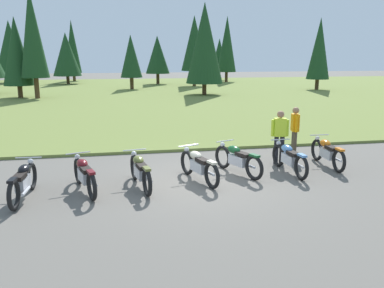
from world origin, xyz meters
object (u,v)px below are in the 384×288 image
(motorcycle_black, at_px, (23,181))
(motorcycle_british_green, at_px, (237,159))
(motorcycle_sky_blue, at_px, (289,158))
(motorcycle_orange, at_px, (327,152))
(motorcycle_maroon, at_px, (84,175))
(rider_with_back_turned, at_px, (295,129))
(motorcycle_cream, at_px, (199,165))
(motorcycle_olive, at_px, (140,171))
(rider_checking_bike, at_px, (280,134))

(motorcycle_black, height_order, motorcycle_british_green, same)
(motorcycle_sky_blue, height_order, motorcycle_orange, same)
(motorcycle_maroon, xyz_separation_m, motorcycle_british_green, (4.18, 0.72, 0.00))
(motorcycle_black, relative_size, rider_with_back_turned, 1.26)
(motorcycle_black, xyz_separation_m, rider_with_back_turned, (8.00, 2.52, 0.51))
(motorcycle_maroon, bearing_deg, motorcycle_sky_blue, 5.50)
(motorcycle_maroon, xyz_separation_m, motorcycle_cream, (2.96, 0.28, 0.00))
(motorcycle_cream, height_order, rider_with_back_turned, rider_with_back_turned)
(motorcycle_british_green, xyz_separation_m, motorcycle_sky_blue, (1.50, -0.17, 0.00))
(motorcycle_olive, bearing_deg, motorcycle_orange, 9.06)
(motorcycle_maroon, relative_size, rider_with_back_turned, 1.22)
(motorcycle_maroon, bearing_deg, motorcycle_orange, 7.76)
(motorcycle_cream, bearing_deg, motorcycle_olive, -171.74)
(motorcycle_black, distance_m, rider_checking_bike, 7.40)
(rider_checking_bike, bearing_deg, motorcycle_cream, -156.47)
(motorcycle_black, relative_size, motorcycle_cream, 1.03)
(motorcycle_black, xyz_separation_m, motorcycle_orange, (8.50, 1.25, 0.00))
(motorcycle_orange, distance_m, rider_with_back_turned, 1.46)
(motorcycle_british_green, bearing_deg, motorcycle_olive, -166.66)
(motorcycle_maroon, distance_m, motorcycle_olive, 1.38)
(motorcycle_maroon, distance_m, motorcycle_cream, 2.97)
(motorcycle_british_green, distance_m, motorcycle_orange, 2.95)
(motorcycle_olive, xyz_separation_m, rider_with_back_turned, (5.25, 2.19, 0.51))
(motorcycle_maroon, height_order, rider_checking_bike, rider_checking_bike)
(motorcycle_maroon, distance_m, rider_with_back_turned, 7.02)
(motorcycle_cream, bearing_deg, motorcycle_british_green, 19.55)
(motorcycle_orange, bearing_deg, rider_checking_bike, 157.96)
(motorcycle_cream, distance_m, motorcycle_orange, 4.22)
(rider_with_back_turned, bearing_deg, motorcycle_olive, -157.33)
(motorcycle_sky_blue, relative_size, rider_checking_bike, 1.26)
(motorcycle_cream, distance_m, rider_with_back_turned, 4.20)
(motorcycle_olive, bearing_deg, motorcycle_sky_blue, 6.53)
(rider_with_back_turned, bearing_deg, motorcycle_british_green, -148.01)
(motorcycle_cream, bearing_deg, motorcycle_black, -172.62)
(motorcycle_cream, height_order, motorcycle_sky_blue, same)
(motorcycle_cream, relative_size, rider_with_back_turned, 1.22)
(motorcycle_sky_blue, xyz_separation_m, rider_with_back_turned, (0.95, 1.70, 0.51))
(motorcycle_orange, distance_m, rider_checking_bike, 1.54)
(motorcycle_british_green, xyz_separation_m, motorcycle_orange, (2.94, 0.25, 0.00))
(motorcycle_maroon, bearing_deg, rider_with_back_turned, 18.72)
(motorcycle_black, xyz_separation_m, rider_checking_bike, (7.16, 1.79, 0.51))
(motorcycle_black, xyz_separation_m, motorcycle_british_green, (5.56, 1.00, 0.00))
(motorcycle_british_green, bearing_deg, motorcycle_cream, -160.45)
(motorcycle_black, distance_m, motorcycle_cream, 4.37)
(motorcycle_cream, xyz_separation_m, motorcycle_british_green, (1.23, 0.44, 0.00))
(motorcycle_sky_blue, bearing_deg, motorcycle_cream, -174.48)
(motorcycle_olive, bearing_deg, motorcycle_british_green, 13.34)
(motorcycle_black, distance_m, motorcycle_sky_blue, 7.10)
(motorcycle_orange, bearing_deg, motorcycle_sky_blue, -163.64)
(motorcycle_sky_blue, distance_m, rider_with_back_turned, 2.01)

